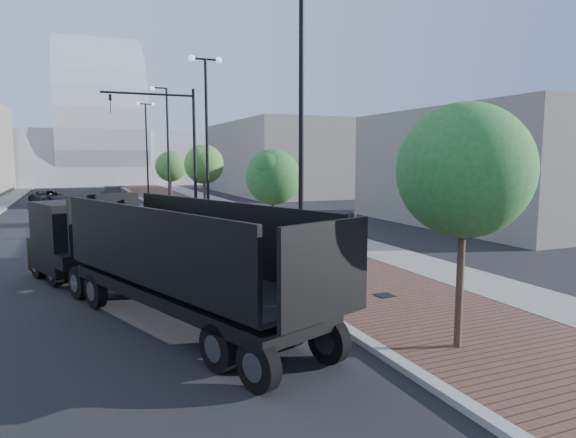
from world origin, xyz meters
name	(u,v)px	position (x,y,z in m)	size (l,w,h in m)	color
sidewalk	(192,204)	(3.50, 40.00, 0.06)	(7.00, 140.00, 0.12)	#4C2D23
concrete_strip	(221,203)	(6.20, 40.00, 0.07)	(2.40, 140.00, 0.13)	slate
curb	(151,205)	(0.00, 40.00, 0.07)	(0.30, 140.00, 0.14)	gray
dump_truck	(119,255)	(-4.73, 11.21, 1.29)	(6.73, 13.22, 3.05)	black
white_sedan	(167,244)	(-2.67, 15.27, 0.83)	(1.75, 5.03, 1.66)	silver
dark_car_mid	(51,198)	(-7.83, 43.28, 0.68)	(2.27, 4.91, 1.37)	black
dark_car_far	(113,195)	(-2.80, 43.35, 0.75)	(2.11, 5.20, 1.51)	black
pedestrian	(351,234)	(4.59, 13.81, 0.98)	(0.72, 0.47, 1.97)	black
streetlight_1	(298,151)	(0.49, 10.00, 4.34)	(1.44, 0.56, 9.21)	black
streetlight_2	(207,144)	(0.60, 22.00, 4.82)	(1.72, 0.56, 9.28)	black
streetlight_3	(167,154)	(0.49, 34.00, 4.34)	(1.44, 0.56, 9.21)	black
streetlight_4	(147,150)	(0.60, 46.00, 4.82)	(1.72, 0.56, 9.28)	black
traffic_mast	(179,142)	(-0.30, 25.00, 4.98)	(5.09, 0.20, 8.00)	black
tree_0	(466,171)	(1.65, 4.02, 3.88)	(2.80, 2.80, 5.28)	#382619
tree_1	(274,177)	(1.65, 15.02, 3.34)	(2.32, 2.26, 4.48)	#382619
tree_2	(205,164)	(1.65, 27.02, 3.69)	(2.48, 2.45, 4.93)	#382619
tree_3	(171,167)	(1.65, 39.02, 3.36)	(2.57, 2.56, 4.65)	#382619
convention_center	(99,146)	(-2.00, 85.00, 6.00)	(50.00, 30.00, 50.00)	#A3A8AD
commercial_block_ne	(281,158)	(16.00, 50.00, 4.00)	(12.00, 22.00, 8.00)	slate
commercial_block_e	(491,168)	(18.00, 20.00, 3.50)	(10.00, 16.00, 7.00)	slate
utility_cover_1	(385,295)	(2.40, 8.00, 0.13)	(0.50, 0.50, 0.02)	black
utility_cover_2	(259,239)	(2.40, 19.00, 0.13)	(0.50, 0.50, 0.02)	black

